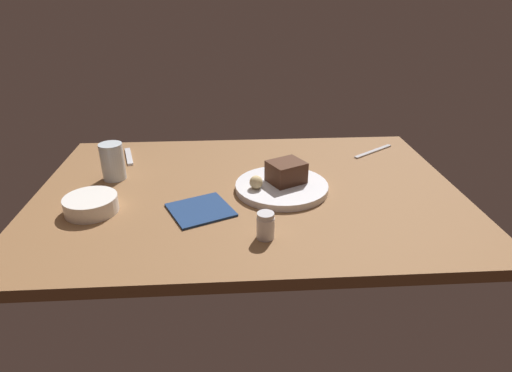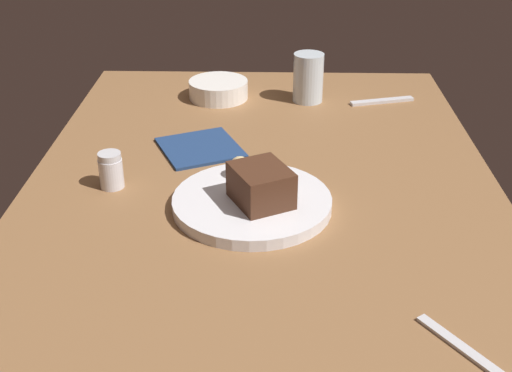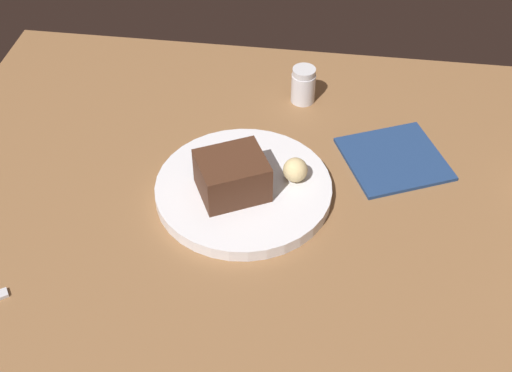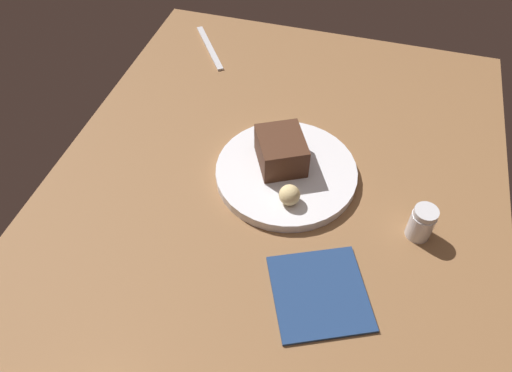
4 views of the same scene
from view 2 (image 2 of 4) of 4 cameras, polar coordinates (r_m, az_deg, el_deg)
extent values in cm
cube|color=brown|center=(119.69, 0.51, -0.23)|extent=(120.00, 84.00, 3.00)
cylinder|color=silver|center=(110.34, -0.34, -1.42)|extent=(26.40, 26.40, 1.96)
cube|color=#472819|center=(107.16, 0.18, 0.07)|extent=(12.23, 11.65, 6.08)
sphere|color=#DBC184|center=(115.65, -1.36, 1.65)|extent=(3.71, 3.71, 3.71)
cylinder|color=silver|center=(118.71, -12.26, 1.08)|extent=(4.19, 4.19, 5.31)
cylinder|color=silver|center=(117.29, -12.42, 2.49)|extent=(3.98, 3.98, 1.20)
cylinder|color=silver|center=(153.80, 4.48, 9.20)|extent=(6.85, 6.85, 11.06)
cylinder|color=white|center=(156.34, -3.23, 8.24)|extent=(13.61, 13.61, 4.22)
cube|color=silver|center=(156.70, 10.71, 7.14)|extent=(5.67, 14.95, 0.70)
cube|color=silver|center=(85.57, 18.54, -13.93)|extent=(16.31, 12.13, 0.50)
cube|color=navy|center=(131.33, -4.79, 3.27)|extent=(19.50, 19.24, 0.60)
camera|label=1|loc=(1.58, -47.68, 19.43)|focal=30.19mm
camera|label=3|loc=(1.28, 39.76, 29.91)|focal=47.44mm
camera|label=4|loc=(1.56, -4.54, 32.74)|focal=33.76mm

